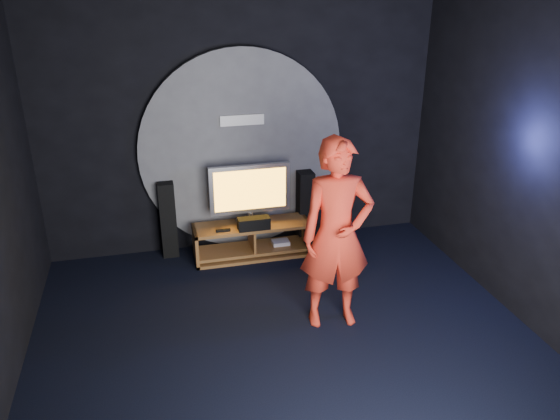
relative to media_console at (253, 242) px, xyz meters
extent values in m
plane|color=black|center=(-0.03, -2.05, -0.19)|extent=(5.00, 5.00, 0.00)
cube|color=black|center=(-0.03, 0.45, 1.56)|extent=(5.00, 0.04, 3.50)
cube|color=black|center=(-0.03, -4.55, 1.56)|extent=(5.00, 0.04, 3.50)
cube|color=black|center=(2.47, -2.05, 1.56)|extent=(0.04, 5.00, 3.50)
cylinder|color=#515156|center=(-0.03, 0.39, 1.11)|extent=(2.60, 0.08, 2.60)
cube|color=white|center=(-0.03, 0.34, 1.53)|extent=(0.55, 0.03, 0.13)
cube|color=#9D6430|center=(-0.01, 0.00, 0.24)|extent=(1.49, 0.45, 0.04)
cube|color=#9D6430|center=(-0.01, 0.00, -0.09)|extent=(1.45, 0.42, 0.04)
cube|color=#9D6430|center=(-0.73, 0.00, 0.03)|extent=(0.04, 0.45, 0.45)
cube|color=#9D6430|center=(0.72, 0.00, 0.03)|extent=(0.04, 0.45, 0.45)
cube|color=#9D6430|center=(-0.01, 0.00, 0.07)|extent=(0.03, 0.40, 0.29)
cube|color=#9D6430|center=(-0.01, 0.00, -0.17)|extent=(1.49, 0.45, 0.04)
cube|color=white|center=(0.37, 0.00, -0.05)|extent=(0.22, 0.16, 0.05)
cube|color=#AAABB2|center=(-0.01, 0.07, 0.28)|extent=(0.36, 0.22, 0.04)
cylinder|color=#AAABB2|center=(-0.01, 0.07, 0.35)|extent=(0.07, 0.07, 0.10)
cube|color=#AAABB2|center=(-0.01, 0.07, 0.71)|extent=(1.02, 0.06, 0.63)
cube|color=#FFA123|center=(-0.01, 0.04, 0.71)|extent=(0.91, 0.01, 0.52)
cube|color=black|center=(-0.01, -0.15, 0.33)|extent=(0.40, 0.15, 0.15)
cube|color=black|center=(-0.39, -0.12, 0.27)|extent=(0.18, 0.05, 0.02)
cube|color=black|center=(-1.04, 0.30, 0.31)|extent=(0.20, 0.22, 1.00)
cube|color=black|center=(0.77, 0.25, 0.31)|extent=(0.20, 0.22, 1.00)
cube|color=black|center=(0.84, -0.18, -0.02)|extent=(0.32, 0.32, 0.35)
imported|color=red|center=(0.54, -1.63, 0.80)|extent=(0.77, 0.54, 1.99)
camera|label=1|loc=(-1.19, -6.21, 3.16)|focal=35.00mm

